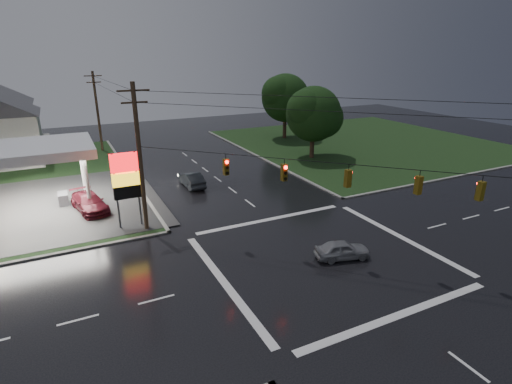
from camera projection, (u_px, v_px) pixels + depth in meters
name	position (u px, v px, depth m)	size (l,w,h in m)	color
ground	(321.00, 256.00, 26.63)	(120.00, 120.00, 0.00)	black
grass_ne	(364.00, 142.00, 59.46)	(36.00, 36.00, 0.08)	black
pylon_sign	(126.00, 178.00, 29.75)	(2.00, 0.35, 6.00)	#59595E
utility_pole_nw	(140.00, 157.00, 28.76)	(2.20, 0.32, 11.00)	#382619
utility_pole_n	(97.00, 111.00, 52.89)	(2.20, 0.32, 10.50)	#382619
traffic_signals	(327.00, 163.00, 24.46)	(26.87, 26.87, 1.47)	black
tree_ne_near	(314.00, 114.00, 49.26)	(7.99, 6.80, 8.98)	black
tree_ne_far	(286.00, 98.00, 60.44)	(8.46, 7.20, 9.80)	black
car_north	(192.00, 179.00, 40.11)	(1.57, 4.50, 1.48)	#202428
car_crossing	(342.00, 250.00, 26.22)	(1.45, 3.61, 1.23)	gray
car_pump	(89.00, 203.00, 33.94)	(2.12, 5.20, 1.51)	#53131D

